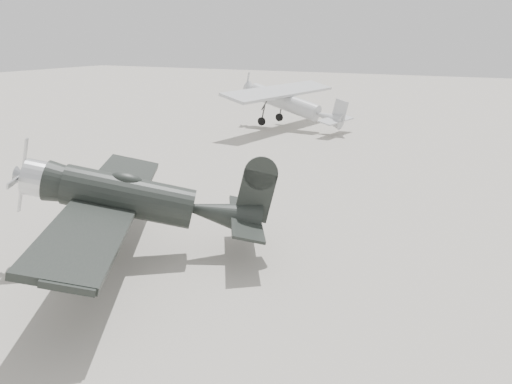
# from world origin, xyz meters

# --- Properties ---
(ground) EXTENTS (160.00, 160.00, 0.00)m
(ground) POSITION_xyz_m (0.00, 0.00, 0.00)
(ground) COLOR #A59D92
(ground) RESTS_ON ground
(lowwing_monoplane) EXTENTS (8.43, 9.99, 3.42)m
(lowwing_monoplane) POSITION_xyz_m (-2.53, -1.17, 1.81)
(lowwing_monoplane) COLOR black
(lowwing_monoplane) RESTS_ON ground
(highwing_monoplane) EXTENTS (8.67, 12.17, 3.43)m
(highwing_monoplane) POSITION_xyz_m (-7.31, 21.55, 2.15)
(highwing_monoplane) COLOR #AEB1B3
(highwing_monoplane) RESTS_ON ground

